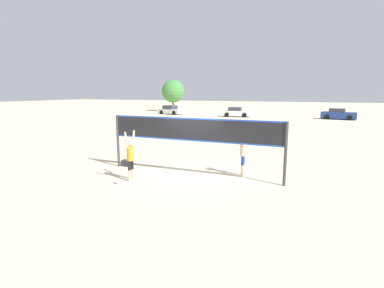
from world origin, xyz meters
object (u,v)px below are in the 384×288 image
at_px(volleyball, 118,181).
at_px(parked_car_near, 236,112).
at_px(player_blocker, 243,150).
at_px(gear_bag, 126,163).
at_px(volleyball_net, 192,135).
at_px(parked_car_mid, 171,110).
at_px(player_spiker, 130,155).
at_px(tree_left_cluster, 173,91).
at_px(parked_car_far, 338,114).

bearing_deg(volleyball, parked_car_near, 96.99).
relative_size(player_blocker, gear_bag, 5.83).
xyz_separation_m(volleyball_net, player_blocker, (2.04, 0.74, -0.63)).
relative_size(player_blocker, parked_car_mid, 0.47).
height_order(volleyball, parked_car_mid, parked_car_mid).
height_order(player_spiker, gear_bag, player_spiker).
height_order(volleyball_net, tree_left_cluster, tree_left_cluster).
bearing_deg(gear_bag, player_blocker, 5.71).
relative_size(player_blocker, tree_left_cluster, 0.38).
relative_size(parked_car_mid, parked_car_far, 1.03).
height_order(volleyball, gear_bag, gear_bag).
bearing_deg(parked_car_far, parked_car_near, -168.01).
bearing_deg(parked_car_near, parked_car_far, -0.59).
bearing_deg(volleyball, parked_car_mid, 113.96).
distance_m(gear_bag, parked_car_far, 33.35).
height_order(volleyball_net, parked_car_near, volleyball_net).
bearing_deg(parked_car_far, volleyball_net, -95.38).
bearing_deg(player_blocker, volleyball, -53.79).
height_order(volleyball, parked_car_far, parked_car_far).
relative_size(parked_car_near, tree_left_cluster, 0.74).
bearing_deg(player_spiker, tree_left_cluster, 24.49).
bearing_deg(parked_car_near, volleyball, -88.34).
bearing_deg(player_blocker, parked_car_mid, -147.94).
relative_size(player_blocker, volleyball, 10.04).
height_order(player_spiker, parked_car_far, player_spiker).
bearing_deg(parked_car_mid, volleyball_net, -47.41).
height_order(parked_car_far, tree_left_cluster, tree_left_cluster).
bearing_deg(volleyball, tree_left_cluster, 113.93).
distance_m(volleyball_net, player_blocker, 2.26).
distance_m(parked_car_far, tree_left_cluster, 27.85).
bearing_deg(player_blocker, gear_bag, -84.29).
xyz_separation_m(player_spiker, gear_bag, (-1.61, 1.91, -0.91)).
bearing_deg(parked_car_far, gear_bag, -101.42).
bearing_deg(parked_car_near, parked_car_mid, 171.78).
distance_m(player_blocker, parked_car_mid, 35.96).
bearing_deg(player_spiker, parked_car_near, 7.46).
distance_m(volleyball_net, gear_bag, 3.91).
distance_m(volleyball_net, parked_car_near, 31.31).
bearing_deg(parked_car_near, volleyball_net, -83.92).
height_order(player_blocker, tree_left_cluster, tree_left_cluster).
xyz_separation_m(volleyball_net, parked_car_near, (-6.19, 30.67, -1.14)).
bearing_deg(player_spiker, parked_car_far, -15.14).
height_order(gear_bag, parked_car_mid, parked_car_mid).
distance_m(player_spiker, volleyball, 1.14).
distance_m(volleyball, parked_car_mid, 36.71).
distance_m(volleyball, parked_car_near, 33.24).
xyz_separation_m(player_spiker, player_blocker, (3.99, 2.47, 0.07)).
bearing_deg(parked_car_near, gear_bag, -90.39).
relative_size(volleyball, parked_car_far, 0.05).
height_order(volleyball_net, parked_car_mid, volleyball_net).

